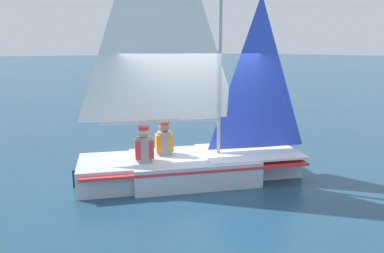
# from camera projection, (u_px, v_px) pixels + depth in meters

# --- Properties ---
(ground_plane) EXTENTS (260.00, 260.00, 0.00)m
(ground_plane) POSITION_uv_depth(u_px,v_px,m) (192.00, 179.00, 7.59)
(ground_plane) COLOR navy
(sailboat_main) EXTENTS (3.23, 4.58, 5.86)m
(sailboat_main) POSITION_uv_depth(u_px,v_px,m) (189.00, 141.00, 7.42)
(sailboat_main) COLOR #B2BCCC
(sailboat_main) RESTS_ON ground_plane
(sailor_helm) EXTENTS (0.40, 0.42, 1.16)m
(sailor_helm) POSITION_uv_depth(u_px,v_px,m) (164.00, 147.00, 7.57)
(sailor_helm) COLOR black
(sailor_helm) RESTS_ON ground_plane
(sailor_crew) EXTENTS (0.40, 0.42, 1.16)m
(sailor_crew) POSITION_uv_depth(u_px,v_px,m) (144.00, 154.00, 7.09)
(sailor_crew) COLOR black
(sailor_crew) RESTS_ON ground_plane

